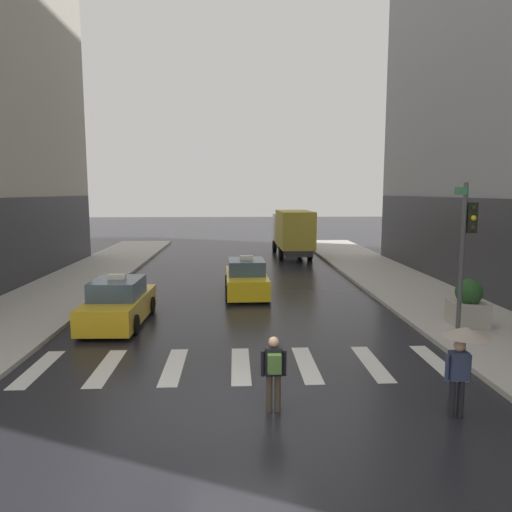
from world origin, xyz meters
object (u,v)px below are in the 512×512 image
(traffic_light_pole, at_px, (466,238))
(pedestrian_with_backpack, at_px, (274,368))
(taxi_lead, at_px, (119,304))
(taxi_second, at_px, (246,279))
(box_truck, at_px, (293,231))
(planter_near_corner, at_px, (468,304))
(pedestrian_with_umbrella, at_px, (463,347))

(traffic_light_pole, height_order, pedestrian_with_backpack, traffic_light_pole)
(taxi_lead, relative_size, taxi_second, 1.00)
(taxi_second, xyz_separation_m, box_truck, (3.64, 12.43, 1.13))
(box_truck, bearing_deg, taxi_lead, -115.87)
(planter_near_corner, bearing_deg, pedestrian_with_umbrella, -117.46)
(pedestrian_with_backpack, xyz_separation_m, planter_near_corner, (7.12, 5.88, -0.10))
(box_truck, height_order, pedestrian_with_backpack, box_truck)
(box_truck, xyz_separation_m, pedestrian_with_backpack, (-3.36, -24.26, -0.88))
(traffic_light_pole, distance_m, taxi_lead, 11.83)
(box_truck, xyz_separation_m, planter_near_corner, (3.76, -18.38, -0.98))
(box_truck, bearing_deg, pedestrian_with_backpack, -97.89)
(pedestrian_with_backpack, bearing_deg, box_truck, 82.11)
(planter_near_corner, bearing_deg, pedestrian_with_backpack, -140.48)
(taxi_second, xyz_separation_m, pedestrian_with_umbrella, (4.13, -12.25, 0.79))
(taxi_lead, height_order, taxi_second, same)
(traffic_light_pole, xyz_separation_m, pedestrian_with_umbrella, (-2.52, -5.20, -1.74))
(taxi_second, height_order, pedestrian_with_backpack, taxi_second)
(taxi_second, xyz_separation_m, pedestrian_with_backpack, (0.28, -11.83, 0.25))
(taxi_second, distance_m, pedestrian_with_backpack, 11.84)
(taxi_lead, height_order, planter_near_corner, taxi_lead)
(box_truck, height_order, pedestrian_with_umbrella, box_truck)
(pedestrian_with_umbrella, height_order, pedestrian_with_backpack, pedestrian_with_umbrella)
(taxi_second, relative_size, pedestrian_with_umbrella, 2.36)
(taxi_lead, height_order, pedestrian_with_backpack, taxi_lead)
(taxi_lead, relative_size, box_truck, 0.61)
(taxi_second, relative_size, box_truck, 0.60)
(pedestrian_with_umbrella, bearing_deg, box_truck, 91.15)
(taxi_second, bearing_deg, traffic_light_pole, -46.62)
(taxi_lead, xyz_separation_m, taxi_second, (4.66, 4.69, 0.00))
(taxi_lead, xyz_separation_m, pedestrian_with_umbrella, (8.79, -7.56, 0.79))
(pedestrian_with_umbrella, distance_m, pedestrian_with_backpack, 3.92)
(traffic_light_pole, height_order, planter_near_corner, traffic_light_pole)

